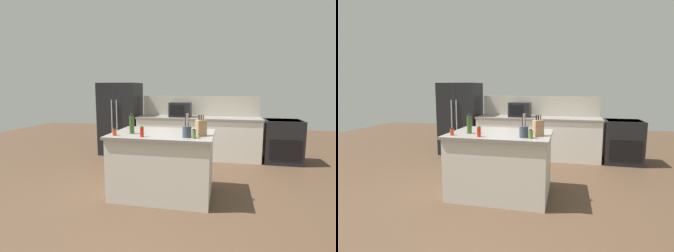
# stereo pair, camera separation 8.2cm
# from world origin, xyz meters

# --- Properties ---
(ground_plane) EXTENTS (14.00, 14.00, 0.00)m
(ground_plane) POSITION_xyz_m (0.00, 0.00, 0.00)
(ground_plane) COLOR #473323
(back_counter_run) EXTENTS (2.78, 0.66, 0.94)m
(back_counter_run) POSITION_xyz_m (0.30, 2.20, 0.47)
(back_counter_run) COLOR beige
(back_counter_run) RESTS_ON ground_plane
(wall_backsplash) EXTENTS (2.74, 0.03, 0.46)m
(wall_backsplash) POSITION_xyz_m (0.30, 2.52, 1.17)
(wall_backsplash) COLOR #B2A899
(wall_backsplash) RESTS_ON back_counter_run
(kitchen_island) EXTENTS (1.48, 1.05, 0.94)m
(kitchen_island) POSITION_xyz_m (0.00, 0.00, 0.47)
(kitchen_island) COLOR beige
(kitchen_island) RESTS_ON ground_plane
(refrigerator) EXTENTS (0.92, 0.75, 1.71)m
(refrigerator) POSITION_xyz_m (-1.59, 2.25, 0.86)
(refrigerator) COLOR black
(refrigerator) RESTS_ON ground_plane
(range_oven) EXTENTS (0.76, 0.65, 0.92)m
(range_oven) POSITION_xyz_m (2.11, 2.20, 0.47)
(range_oven) COLOR black
(range_oven) RESTS_ON ground_plane
(microwave) EXTENTS (0.48, 0.39, 0.33)m
(microwave) POSITION_xyz_m (-0.11, 2.20, 1.10)
(microwave) COLOR black
(microwave) RESTS_ON back_counter_run
(knife_block) EXTENTS (0.16, 0.16, 0.29)m
(knife_block) POSITION_xyz_m (0.57, -0.14, 1.05)
(knife_block) COLOR #A87C54
(knife_block) RESTS_ON kitchen_island
(utensil_crock) EXTENTS (0.12, 0.12, 0.32)m
(utensil_crock) POSITION_xyz_m (0.39, -0.28, 1.02)
(utensil_crock) COLOR #333D4C
(utensil_crock) RESTS_ON kitchen_island
(hot_sauce_bottle) EXTENTS (0.05, 0.05, 0.15)m
(hot_sauce_bottle) POSITION_xyz_m (-0.20, -0.39, 1.01)
(hot_sauce_bottle) COLOR red
(hot_sauce_bottle) RESTS_ON kitchen_island
(olive_oil_bottle) EXTENTS (0.07, 0.07, 0.28)m
(olive_oil_bottle) POSITION_xyz_m (-0.42, -0.16, 1.07)
(olive_oil_bottle) COLOR #2D4C1E
(olive_oil_bottle) RESTS_ON kitchen_island
(spice_jar_paprika) EXTENTS (0.06, 0.06, 0.10)m
(spice_jar_paprika) POSITION_xyz_m (-0.61, -0.36, 0.99)
(spice_jar_paprika) COLOR #B73D1E
(spice_jar_paprika) RESTS_ON kitchen_island
(spice_jar_oregano) EXTENTS (0.06, 0.06, 0.12)m
(spice_jar_oregano) POSITION_xyz_m (0.49, -0.35, 1.00)
(spice_jar_oregano) COLOR #567038
(spice_jar_oregano) RESTS_ON kitchen_island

